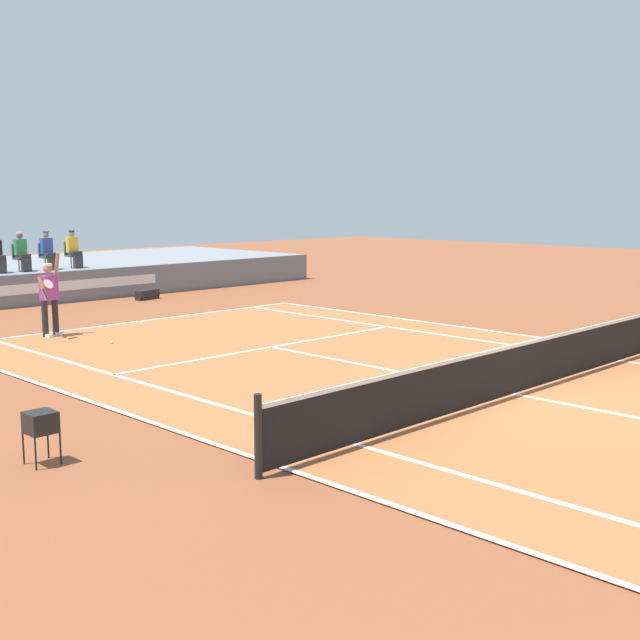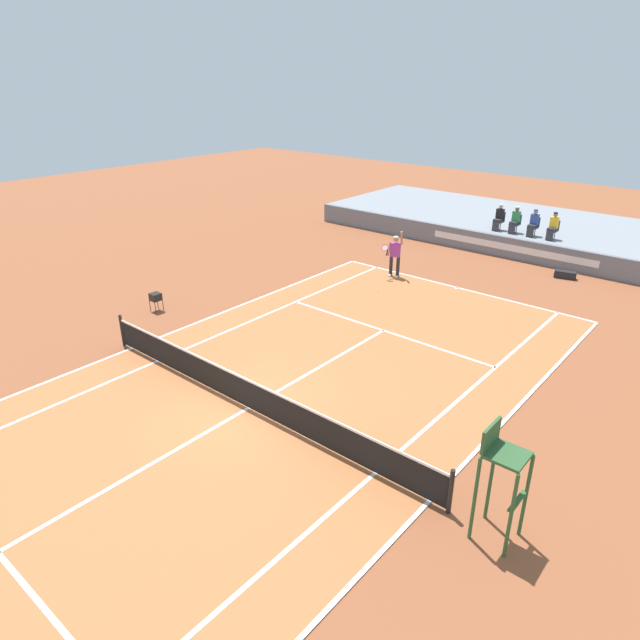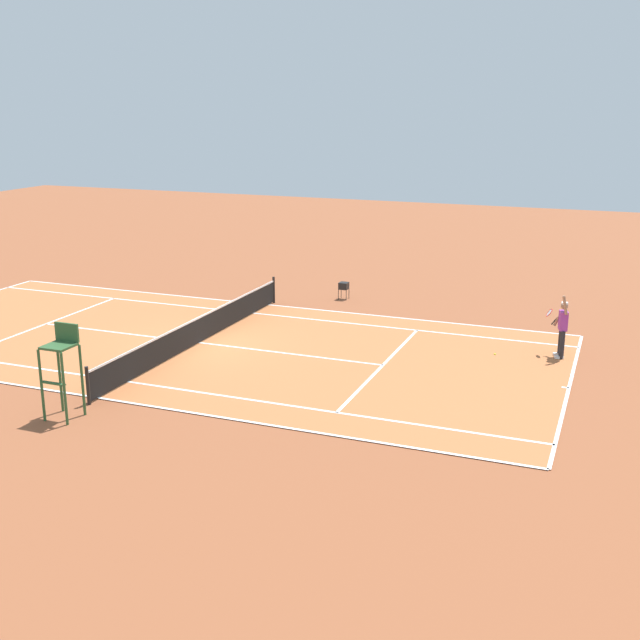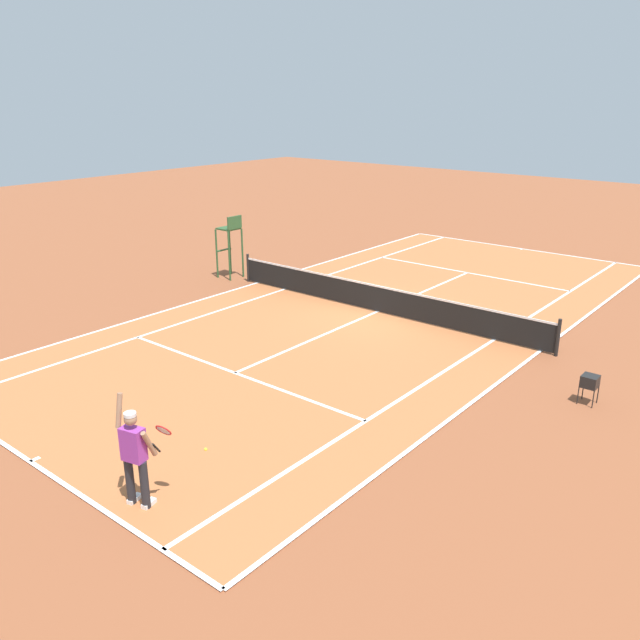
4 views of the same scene
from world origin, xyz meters
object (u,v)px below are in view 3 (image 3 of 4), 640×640
tennis_player (562,327)px  ball_hopper (344,286)px  tennis_ball (495,354)px  umpire_chair (62,359)px

tennis_player → ball_hopper: tennis_player is taller
tennis_ball → ball_hopper: size_ratio=0.10×
tennis_ball → umpire_chair: bearing=-45.8°
tennis_player → tennis_ball: 2.24m
tennis_player → umpire_chair: bearing=-49.6°
tennis_ball → ball_hopper: (-5.24, -7.02, 0.54)m
umpire_chair → ball_hopper: (-14.42, 2.41, -0.98)m
tennis_player → ball_hopper: 10.15m
tennis_ball → umpire_chair: umpire_chair is taller
tennis_player → tennis_ball: size_ratio=30.63×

